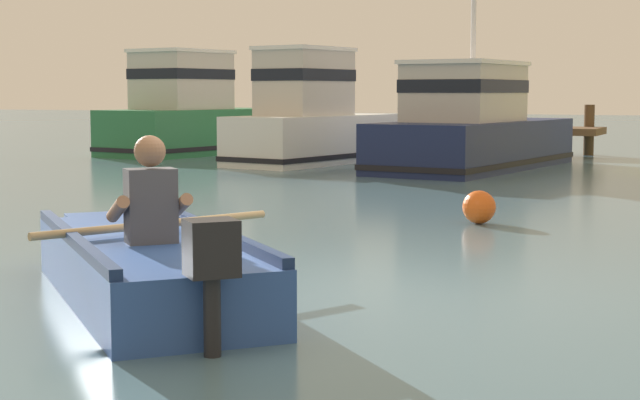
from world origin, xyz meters
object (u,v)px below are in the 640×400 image
at_px(rowboat_with_person, 145,264).
at_px(moored_boat_green, 191,116).
at_px(moored_boat_white, 312,121).
at_px(moored_boat_navy, 472,129).
at_px(mooring_buoy, 479,207).

xyz_separation_m(rowboat_with_person, moored_boat_green, (-8.82, 14.79, 0.66)).
relative_size(rowboat_with_person, moored_boat_green, 0.60).
distance_m(moored_boat_white, moored_boat_navy, 3.47).
bearing_deg(mooring_buoy, moored_boat_white, 126.09).
bearing_deg(moored_boat_green, mooring_buoy, -44.56).
bearing_deg(rowboat_with_person, mooring_buoy, 78.40).
relative_size(moored_boat_white, moored_boat_navy, 0.80).
bearing_deg(moored_boat_navy, mooring_buoy, -73.21).
bearing_deg(moored_boat_white, mooring_buoy, -53.91).
relative_size(moored_boat_green, moored_boat_navy, 0.88).
height_order(moored_boat_white, moored_boat_navy, moored_boat_navy).
bearing_deg(moored_boat_green, rowboat_with_person, -59.19).
xyz_separation_m(moored_boat_green, moored_boat_white, (4.02, -1.70, -0.03)).
height_order(rowboat_with_person, mooring_buoy, rowboat_with_person).
height_order(rowboat_with_person, moored_boat_navy, moored_boat_navy).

